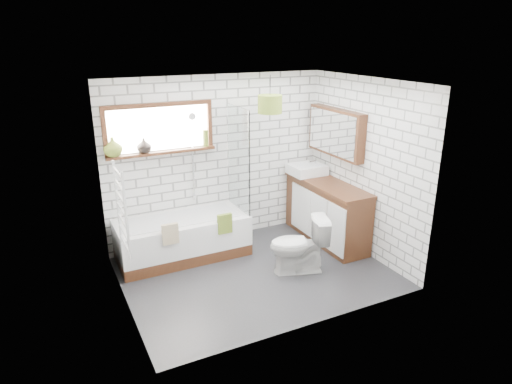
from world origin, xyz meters
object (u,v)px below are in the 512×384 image
bathtub (183,237)px  pendant (270,104)px  vanity (326,211)px  toilet (299,245)px  basin (307,169)px

bathtub → pendant: size_ratio=5.28×
vanity → toilet: bearing=-143.2°
toilet → pendant: bearing=-167.4°
toilet → pendant: (0.10, 1.04, 1.72)m
bathtub → vanity: (2.16, -0.43, 0.17)m
basin → toilet: basin is taller
basin → toilet: (-0.85, -1.18, -0.63)m
bathtub → basin: bearing=2.0°
basin → vanity: bearing=-83.2°
vanity → basin: bearing=96.8°
bathtub → basin: 2.22m
bathtub → pendant: bearing=-2.8°
bathtub → pendant: pendant is taller
vanity → basin: size_ratio=3.11×
vanity → toilet: (-0.91, -0.68, -0.08)m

